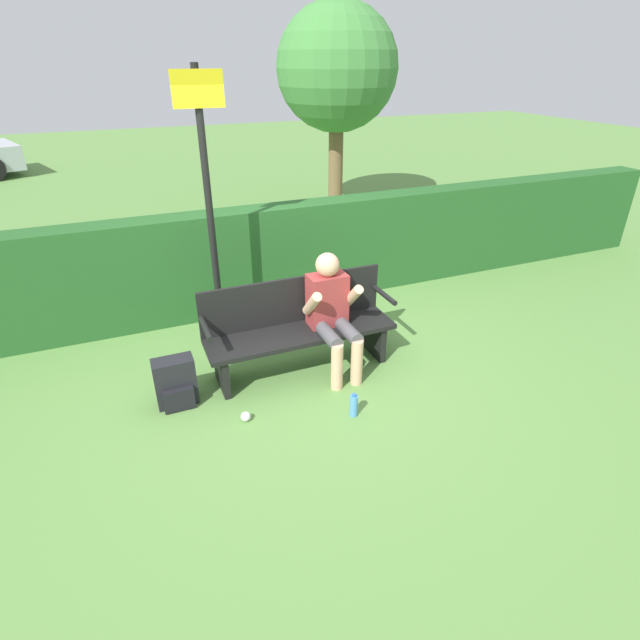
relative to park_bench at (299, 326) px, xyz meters
The scene contains 9 objects.
ground_plane 0.45m from the park_bench, 90.00° to the right, with size 40.00×40.00×0.00m, color #5B8942.
hedge_back 1.48m from the park_bench, 90.00° to the left, with size 12.00×0.36×1.20m.
park_bench is the anchor object (origin of this frame).
person_seated 0.37m from the park_bench, 25.68° to the right, with size 0.50×0.63×1.15m.
backpack 1.24m from the park_bench, behind, with size 0.35×0.24×0.44m.
water_bottle 0.98m from the park_bench, 80.44° to the right, with size 0.07×0.07×0.22m.
signpost 1.54m from the park_bench, 122.66° to the left, with size 0.45×0.09×2.68m.
tree 6.01m from the park_bench, 62.25° to the left, with size 2.14×2.14×3.61m.
litter_crumple 1.03m from the park_bench, 138.86° to the right, with size 0.08×0.08×0.08m.
Camera 1 is at (-1.42, -3.86, 2.72)m, focal length 28.00 mm.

